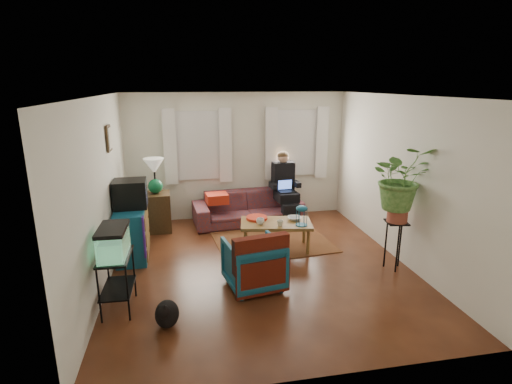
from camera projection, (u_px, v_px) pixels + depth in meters
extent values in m
cube|color=#4F2B14|center=(261.00, 266.00, 6.25)|extent=(4.50, 5.00, 0.01)
cube|color=white|center=(261.00, 96.00, 5.56)|extent=(4.50, 5.00, 0.01)
cube|color=silver|center=(237.00, 156.00, 8.27)|extent=(4.50, 0.01, 2.60)
cube|color=silver|center=(317.00, 255.00, 3.53)|extent=(4.50, 0.01, 2.60)
cube|color=silver|center=(101.00, 194.00, 5.50)|extent=(0.01, 5.00, 2.60)
cube|color=silver|center=(400.00, 179.00, 6.31)|extent=(0.01, 5.00, 2.60)
cube|color=white|center=(198.00, 146.00, 8.04)|extent=(1.08, 0.04, 1.38)
cube|color=white|center=(296.00, 143.00, 8.41)|extent=(1.08, 0.04, 1.38)
cube|color=white|center=(198.00, 146.00, 7.97)|extent=(1.36, 0.06, 1.50)
cube|color=white|center=(297.00, 144.00, 8.33)|extent=(1.36, 0.06, 1.50)
cube|color=#3D2616|center=(109.00, 138.00, 6.14)|extent=(0.04, 0.32, 0.40)
cube|color=brown|center=(272.00, 241.00, 7.22)|extent=(2.15, 1.79, 0.01)
imported|color=brown|center=(248.00, 203.00, 8.10)|extent=(2.24, 1.04, 0.85)
cube|color=#3A2415|center=(157.00, 212.00, 7.68)|extent=(0.53, 0.53, 0.75)
cube|color=navy|center=(132.00, 233.00, 6.47)|extent=(0.49, 0.94, 0.84)
cube|color=black|center=(130.00, 194.00, 6.39)|extent=(0.52, 0.48, 0.45)
cube|color=black|center=(118.00, 283.00, 4.98)|extent=(0.38, 0.66, 0.73)
cube|color=#7FD899|center=(113.00, 241.00, 4.83)|extent=(0.34, 0.60, 0.38)
ellipsoid|color=black|center=(167.00, 311.00, 4.68)|extent=(0.37, 0.48, 0.37)
imported|color=#106265|center=(254.00, 261.00, 5.54)|extent=(0.85, 0.82, 0.76)
cube|color=#9E0A0A|center=(261.00, 259.00, 5.24)|extent=(0.78, 0.31, 0.63)
cube|color=brown|center=(276.00, 236.00, 6.83)|extent=(1.28, 0.84, 0.49)
imported|color=white|center=(260.00, 221.00, 6.64)|extent=(0.15, 0.15, 0.11)
imported|color=beige|center=(280.00, 223.00, 6.57)|extent=(0.12, 0.12, 0.10)
imported|color=white|center=(294.00, 218.00, 6.87)|extent=(0.27, 0.27, 0.06)
cylinder|color=#B21414|center=(257.00, 218.00, 6.91)|extent=(0.42, 0.42, 0.04)
cube|color=black|center=(394.00, 245.00, 6.08)|extent=(0.37, 0.37, 0.76)
imported|color=#599947|center=(400.00, 188.00, 5.84)|extent=(0.98, 0.88, 0.97)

